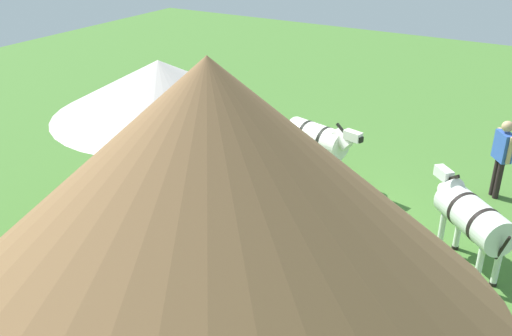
% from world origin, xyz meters
% --- Properties ---
extents(ground_plane, '(36.00, 36.00, 0.00)m').
position_xyz_m(ground_plane, '(0.00, 0.00, 0.00)').
color(ground_plane, '#45742E').
extents(thatched_hut, '(5.80, 5.80, 4.77)m').
position_xyz_m(thatched_hut, '(-1.95, 5.86, 2.59)').
color(thatched_hut, beige).
rests_on(thatched_hut, ground_plane).
extents(shade_umbrella, '(4.01, 4.01, 3.31)m').
position_xyz_m(shade_umbrella, '(2.02, 1.88, 2.80)').
color(shade_umbrella, '#4B421C').
rests_on(shade_umbrella, ground_plane).
extents(patio_dining_table, '(1.40, 0.91, 0.74)m').
position_xyz_m(patio_dining_table, '(2.02, 1.88, 0.65)').
color(patio_dining_table, silver).
rests_on(patio_dining_table, ground_plane).
extents(patio_chair_near_hut, '(0.58, 0.57, 0.90)m').
position_xyz_m(patio_chair_near_hut, '(2.54, 0.79, 0.52)').
color(patio_chair_near_hut, silver).
rests_on(patio_chair_near_hut, ground_plane).
extents(patio_chair_near_lawn, '(0.57, 0.56, 0.90)m').
position_xyz_m(patio_chair_near_lawn, '(1.54, 2.99, 0.52)').
color(patio_chair_near_lawn, white).
rests_on(patio_chair_near_lawn, ground_plane).
extents(guest_beside_umbrella, '(0.45, 0.43, 1.58)m').
position_xyz_m(guest_beside_umbrella, '(2.27, 3.53, 0.95)').
color(guest_beside_umbrella, black).
rests_on(guest_beside_umbrella, ground_plane).
extents(standing_watcher, '(0.46, 0.52, 1.76)m').
position_xyz_m(standing_watcher, '(-3.45, -2.59, 1.06)').
color(standing_watcher, black).
rests_on(standing_watcher, ground_plane).
extents(striped_lounge_chair, '(0.92, 0.76, 0.65)m').
position_xyz_m(striped_lounge_chair, '(-1.54, 1.11, 0.26)').
color(striped_lounge_chair, '#3166A9').
rests_on(striped_lounge_chair, ground_plane).
extents(zebra_nearest_camera, '(2.05, 0.99, 1.52)m').
position_xyz_m(zebra_nearest_camera, '(0.28, -1.42, 0.98)').
color(zebra_nearest_camera, silver).
rests_on(zebra_nearest_camera, ground_plane).
extents(zebra_by_umbrella, '(1.70, 1.69, 1.55)m').
position_xyz_m(zebra_by_umbrella, '(-3.45, 0.44, 1.01)').
color(zebra_by_umbrella, silver).
rests_on(zebra_by_umbrella, ground_plane).
extents(brick_patio_kerb, '(2.74, 1.37, 0.08)m').
position_xyz_m(brick_patio_kerb, '(4.49, -4.44, 0.04)').
color(brick_patio_kerb, '#984D43').
rests_on(brick_patio_kerb, ground_plane).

